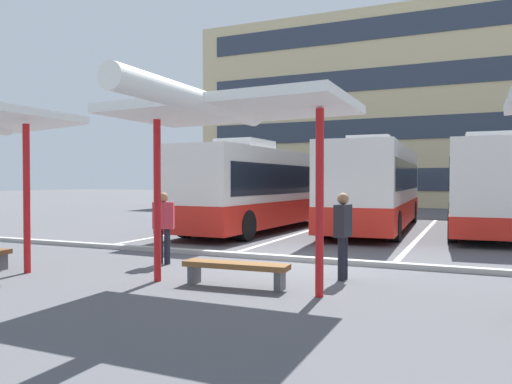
% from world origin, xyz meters
% --- Properties ---
extents(ground_plane, '(160.00, 160.00, 0.00)m').
position_xyz_m(ground_plane, '(0.00, 0.00, 0.00)').
color(ground_plane, '#515156').
extents(terminal_building, '(34.99, 15.80, 17.65)m').
position_xyz_m(terminal_building, '(0.03, 34.40, 7.46)').
color(terminal_building, '#D1BC8C').
rests_on(terminal_building, ground).
extents(coach_bus_0, '(2.93, 10.39, 3.45)m').
position_xyz_m(coach_bus_0, '(-3.93, 7.36, 1.57)').
color(coach_bus_0, silver).
rests_on(coach_bus_0, ground).
extents(coach_bus_1, '(2.97, 11.19, 3.57)m').
position_xyz_m(coach_bus_1, '(0.22, 9.44, 1.64)').
color(coach_bus_1, silver).
rests_on(coach_bus_1, ground).
extents(coach_bus_2, '(2.86, 10.17, 3.57)m').
position_xyz_m(coach_bus_2, '(4.18, 9.64, 1.67)').
color(coach_bus_2, silver).
rests_on(coach_bus_2, ground).
extents(lane_stripe_0, '(0.16, 14.00, 0.01)m').
position_xyz_m(lane_stripe_0, '(-6.28, 8.37, 0.00)').
color(lane_stripe_0, white).
rests_on(lane_stripe_0, ground).
extents(lane_stripe_1, '(0.16, 14.00, 0.01)m').
position_xyz_m(lane_stripe_1, '(-2.09, 8.37, 0.00)').
color(lane_stripe_1, white).
rests_on(lane_stripe_1, ground).
extents(lane_stripe_2, '(0.16, 14.00, 0.01)m').
position_xyz_m(lane_stripe_2, '(2.09, 8.37, 0.00)').
color(lane_stripe_2, white).
rests_on(lane_stripe_2, ground).
extents(waiting_shelter_1, '(4.24, 4.60, 3.37)m').
position_xyz_m(waiting_shelter_1, '(-0.19, -2.91, 3.14)').
color(waiting_shelter_1, red).
rests_on(waiting_shelter_1, ground).
extents(bench_1, '(2.01, 0.53, 0.45)m').
position_xyz_m(bench_1, '(-0.19, -2.52, 0.34)').
color(bench_1, brown).
rests_on(bench_1, ground).
extents(platform_kerb, '(44.00, 0.24, 0.12)m').
position_xyz_m(platform_kerb, '(0.00, 0.69, 0.06)').
color(platform_kerb, '#ADADA8').
rests_on(platform_kerb, ground).
extents(waiting_passenger_0, '(0.26, 0.51, 1.71)m').
position_xyz_m(waiting_passenger_0, '(1.44, -1.08, 0.99)').
color(waiting_passenger_0, black).
rests_on(waiting_passenger_0, ground).
extents(waiting_passenger_1, '(0.53, 0.41, 1.67)m').
position_xyz_m(waiting_passenger_1, '(-2.82, -0.96, 0.97)').
color(waiting_passenger_1, black).
rests_on(waiting_passenger_1, ground).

